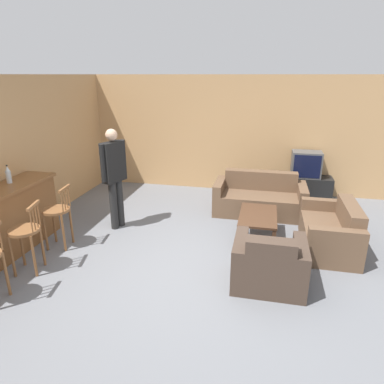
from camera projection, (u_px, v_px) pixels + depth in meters
name	position (u px, v px, depth m)	size (l,w,h in m)	color
ground_plane	(192.00, 269.00, 4.81)	(24.00, 24.00, 0.00)	slate
wall_back	(227.00, 134.00, 7.80)	(9.40, 0.08, 2.60)	tan
wall_left	(40.00, 149.00, 6.28)	(0.08, 8.69, 2.60)	tan
bar_chair_mid	(26.00, 235.00, 4.60)	(0.50, 0.50, 0.99)	brown
bar_chair_far	(58.00, 214.00, 5.28)	(0.46, 0.46, 0.99)	brown
couch_far	(259.00, 199.00, 6.69)	(1.73, 0.83, 0.78)	brown
armchair_near	(269.00, 265.00, 4.37)	(0.91, 0.79, 0.76)	#423328
loveseat_right	(331.00, 232.00, 5.30)	(0.77, 1.37, 0.75)	brown
coffee_table	(258.00, 218.00, 5.58)	(0.60, 1.00, 0.44)	#472D1E
tv_unit	(304.00, 188.00, 7.49)	(1.16, 0.45, 0.50)	black
tv	(306.00, 164.00, 7.31)	(0.61, 0.44, 0.55)	#4C4C4C
bottle	(8.00, 175.00, 5.19)	(0.08, 0.08, 0.28)	silver
person_by_window	(114.00, 173.00, 5.84)	(0.31, 0.53, 1.75)	black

